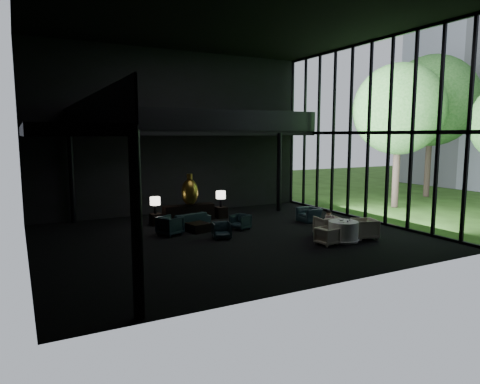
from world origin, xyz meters
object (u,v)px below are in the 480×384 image
bronze_urn (190,192)px  coffee_table (198,227)px  dining_chair_north (327,224)px  side_table_right (221,212)px  lounge_armchair_east (240,222)px  window_armchair (309,213)px  dining_chair_west (327,236)px  sofa (188,218)px  lounge_armchair_west (170,224)px  console (189,213)px  dining_chair_east (365,227)px  dining_table (343,233)px  side_table_left (156,219)px  table_lamp_left (155,202)px  lounge_armchair_south (222,231)px  child (329,218)px  table_lamp_right (221,196)px

bronze_urn → coffee_table: bronze_urn is taller
coffee_table → dining_chair_north: 5.16m
side_table_right → lounge_armchair_east: 2.61m
lounge_armchair_east → bronze_urn: bearing=-174.4°
side_table_right → window_armchair: size_ratio=0.63×
side_table_right → dining_chair_west: dining_chair_west is taller
sofa → lounge_armchair_west: size_ratio=2.07×
side_table_right → lounge_armchair_east: lounge_armchair_east is taller
console → dining_chair_east: dining_chair_east is taller
lounge_armchair_west → dining_chair_east: 7.47m
window_armchair → dining_table: (-1.11, -3.54, -0.04)m
lounge_armchair_east → dining_chair_east: 4.96m
sofa → window_armchair: bearing=149.7°
dining_chair_east → lounge_armchair_east: bearing=-118.1°
side_table_left → table_lamp_left: (0.00, 0.03, 0.77)m
lounge_armchair_south → window_armchair: bearing=27.6°
bronze_urn → dining_chair_east: bronze_urn is taller
table_lamp_left → dining_chair_north: (5.31, -5.10, -0.55)m
child → console: bearing=-55.0°
sofa → coffee_table: 1.24m
coffee_table → dining_chair_east: (5.12, -4.05, 0.28)m
bronze_urn → table_lamp_left: 1.63m
console → coffee_table: size_ratio=2.95×
bronze_urn → dining_chair_west: bronze_urn is taller
lounge_armchair_east → dining_chair_west: 3.99m
side_table_left → sofa: sofa is taller
lounge_armchair_south → window_armchair: (4.92, 1.11, 0.06)m
bronze_urn → table_lamp_right: bearing=5.0°
coffee_table → child: 5.22m
table_lamp_left → dining_table: table_lamp_left is taller
lounge_armchair_east → coffee_table: size_ratio=0.77×
lounge_armchair_west → console: bearing=-60.2°
table_lamp_right → coffee_table: table_lamp_right is taller
window_armchair → dining_table: size_ratio=0.68×
lounge_armchair_east → coffee_table: 1.78m
window_armchair → lounge_armchair_east: bearing=-91.3°
child → dining_chair_north: bearing=-72.0°
table_lamp_right → lounge_armchair_west: bearing=-145.3°
window_armchair → dining_chair_west: (-1.95, -3.67, -0.06)m
table_lamp_left → window_armchair: (6.40, -2.49, -0.66)m
lounge_armchair_west → dining_chair_east: (6.31, -3.98, 0.01)m
side_table_left → window_armchair: 6.86m
side_table_right → sofa: 2.24m
coffee_table → dining_table: size_ratio=0.65×
side_table_left → window_armchair: bearing=-21.0°
dining_chair_north → dining_chair_east: bearing=142.4°
table_lamp_right → window_armchair: size_ratio=0.88×
table_lamp_left → child: table_lamp_left is taller
lounge_armchair_south → console: bearing=103.2°
sofa → coffee_table: sofa is taller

